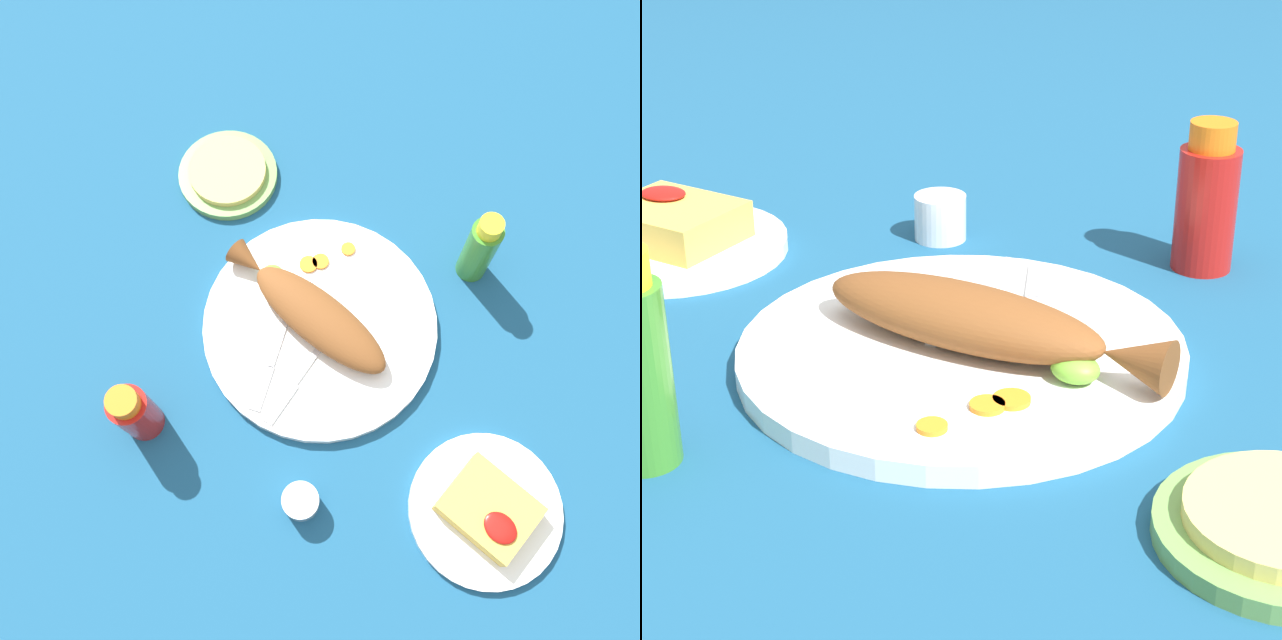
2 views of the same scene
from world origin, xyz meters
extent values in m
plane|color=navy|center=(0.00, 0.00, 0.00)|extent=(4.00, 4.00, 0.00)
cylinder|color=white|center=(0.00, 0.00, 0.01)|extent=(0.36, 0.36, 0.02)
ellipsoid|color=brown|center=(0.00, 0.00, 0.04)|extent=(0.25, 0.08, 0.05)
cone|color=brown|center=(-0.15, 0.00, 0.04)|extent=(0.05, 0.04, 0.04)
cube|color=silver|center=(0.03, -0.04, 0.02)|extent=(0.02, 0.12, 0.00)
cube|color=silver|center=(0.04, -0.13, 0.02)|extent=(0.03, 0.07, 0.00)
cube|color=silver|center=(-0.04, -0.05, 0.02)|extent=(0.06, 0.11, 0.00)
cube|color=silver|center=(0.00, -0.13, 0.02)|extent=(0.04, 0.07, 0.00)
cylinder|color=orange|center=(-0.05, 0.12, 0.02)|extent=(0.02, 0.02, 0.00)
cylinder|color=orange|center=(-0.08, 0.06, 0.02)|extent=(0.03, 0.03, 0.00)
cylinder|color=orange|center=(-0.07, 0.08, 0.02)|extent=(0.03, 0.03, 0.00)
ellipsoid|color=#6BB233|center=(-0.10, 0.01, 0.03)|extent=(0.04, 0.03, 0.02)
cylinder|color=#B21914|center=(-0.10, -0.28, 0.06)|extent=(0.06, 0.06, 0.12)
cylinder|color=orange|center=(-0.10, -0.28, 0.13)|extent=(0.04, 0.04, 0.03)
cylinder|color=silver|center=(0.15, -0.22, 0.02)|extent=(0.05, 0.05, 0.05)
cylinder|color=white|center=(0.15, -0.22, 0.01)|extent=(0.04, 0.04, 0.02)
cylinder|color=white|center=(0.36, -0.06, 0.01)|extent=(0.22, 0.22, 0.01)
cube|color=gold|center=(0.36, -0.06, 0.03)|extent=(0.12, 0.10, 0.04)
ellipsoid|color=#AD140F|center=(0.38, -0.07, 0.05)|extent=(0.05, 0.04, 0.01)
camera|label=1|loc=(0.23, -0.27, 1.05)|focal=40.00mm
camera|label=2|loc=(-0.41, 0.71, 0.44)|focal=65.00mm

